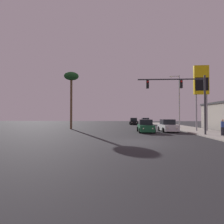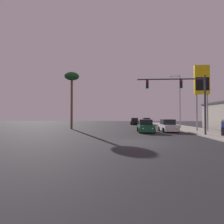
% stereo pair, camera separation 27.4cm
% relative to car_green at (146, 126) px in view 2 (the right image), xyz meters
% --- Properties ---
extents(ground_plane, '(120.00, 120.00, 0.00)m').
position_rel_car_green_xyz_m(ground_plane, '(-1.75, -8.86, -0.76)').
color(ground_plane, '#28282B').
extents(sidewalk_right, '(5.00, 60.00, 0.12)m').
position_rel_car_green_xyz_m(sidewalk_right, '(7.75, 1.14, -0.70)').
color(sidewalk_right, '#9E998E').
rests_on(sidewalk_right, ground).
extents(car_green, '(2.04, 4.33, 1.68)m').
position_rel_car_green_xyz_m(car_green, '(0.00, 0.00, 0.00)').
color(car_green, '#195933').
rests_on(car_green, ground).
extents(car_white, '(2.04, 4.33, 1.68)m').
position_rel_car_green_xyz_m(car_white, '(3.14, 0.99, 0.00)').
color(car_white, silver).
rests_on(car_white, ground).
extents(car_blue, '(2.04, 4.33, 1.68)m').
position_rel_car_green_xyz_m(car_blue, '(2.93, 20.83, 0.00)').
color(car_blue, navy).
rests_on(car_blue, ground).
extents(car_black, '(2.04, 4.33, 1.68)m').
position_rel_car_green_xyz_m(car_black, '(-0.02, 20.67, 0.00)').
color(car_black, black).
rests_on(car_black, ground).
extents(traffic_light_mast, '(7.45, 0.36, 6.50)m').
position_rel_car_green_xyz_m(traffic_light_mast, '(3.84, -3.67, 3.97)').
color(traffic_light_mast, '#38383D').
rests_on(traffic_light_mast, sidewalk_right).
extents(street_lamp, '(1.74, 0.24, 9.00)m').
position_rel_car_green_xyz_m(street_lamp, '(6.62, 7.02, 4.36)').
color(street_lamp, '#99999E').
rests_on(street_lamp, sidewalk_right).
extents(gas_station_sign, '(2.00, 0.42, 9.00)m').
position_rel_car_green_xyz_m(gas_station_sign, '(7.85, 1.29, 5.86)').
color(gas_station_sign, '#99999E').
rests_on(gas_station_sign, sidewalk_right).
extents(pedestrian_on_sidewalk, '(0.34, 0.32, 1.67)m').
position_rel_car_green_xyz_m(pedestrian_on_sidewalk, '(7.29, -4.60, 0.27)').
color(pedestrian_on_sidewalk, '#23232D').
rests_on(pedestrian_on_sidewalk, sidewalk_right).
extents(palm_tree_near, '(2.40, 2.40, 9.42)m').
position_rel_car_green_xyz_m(palm_tree_near, '(-11.43, 5.14, 7.42)').
color(palm_tree_near, brown).
rests_on(palm_tree_near, ground).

